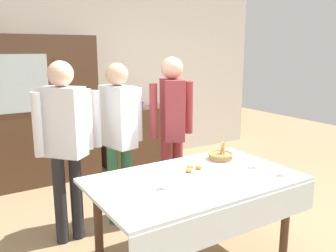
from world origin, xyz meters
TOP-DOWN VIEW (x-y plane):
  - ground_plane at (0.00, 0.00)m, footprint 12.00×12.00m
  - back_wall at (0.00, 2.65)m, footprint 6.40×0.10m
  - dining_table at (0.00, -0.23)m, footprint 1.66×1.01m
  - wall_cabinet at (-0.90, 2.35)m, footprint 2.03×0.46m
  - bookshelf_low at (0.82, 2.41)m, footprint 1.11×0.35m
  - book_stack at (0.82, 2.41)m, footprint 0.17×0.22m
  - tea_cup_front_edge at (0.59, -0.29)m, footprint 0.13×0.13m
  - tea_cup_mid_right at (0.63, -0.55)m, footprint 0.13×0.13m
  - tea_cup_near_right at (-0.32, -0.28)m, footprint 0.13×0.13m
  - bread_basket at (0.49, 0.06)m, footprint 0.24×0.24m
  - pastry_plate at (0.08, -0.09)m, footprint 0.28×0.28m
  - spoon_near_right at (-0.25, -0.03)m, footprint 0.12×0.02m
  - spoon_near_left at (-0.53, 0.02)m, footprint 0.12×0.02m
  - spoon_center at (0.69, -0.15)m, footprint 0.12×0.02m
  - person_behind_table_left at (-0.77, 0.69)m, footprint 0.52×0.40m
  - person_near_right_end at (0.35, 0.68)m, footprint 0.52×0.41m
  - person_by_cabinet at (-0.21, 0.77)m, footprint 0.52×0.39m

SIDE VIEW (x-z plane):
  - ground_plane at x=0.00m, z-range 0.00..0.00m
  - bookshelf_low at x=0.82m, z-range 0.00..0.86m
  - dining_table at x=0.00m, z-range 0.27..1.01m
  - spoon_near_right at x=-0.25m, z-range 0.74..0.75m
  - spoon_near_left at x=-0.53m, z-range 0.74..0.75m
  - spoon_center at x=0.69m, z-range 0.74..0.75m
  - pastry_plate at x=0.08m, z-range 0.73..0.78m
  - tea_cup_front_edge at x=0.59m, z-range 0.74..0.80m
  - tea_cup_mid_right at x=0.63m, z-range 0.74..0.80m
  - tea_cup_near_right at x=-0.32m, z-range 0.74..0.80m
  - bread_basket at x=0.49m, z-range 0.70..0.86m
  - book_stack at x=0.82m, z-range 0.86..0.97m
  - wall_cabinet at x=-0.90m, z-range 0.00..1.92m
  - person_by_cabinet at x=-0.21m, z-range 0.17..1.80m
  - person_behind_table_left at x=-0.77m, z-range 0.18..1.84m
  - person_near_right_end at x=0.35m, z-range 0.18..1.86m
  - back_wall at x=0.00m, z-range 0.00..2.70m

